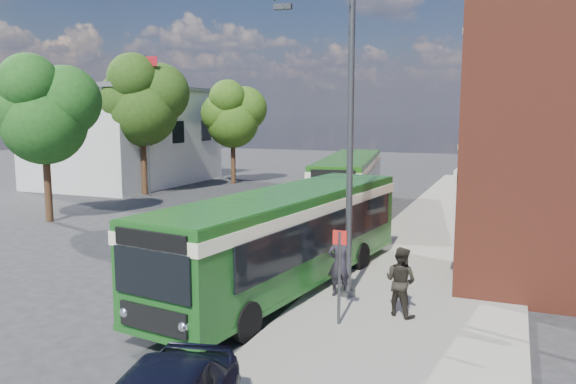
% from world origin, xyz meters
% --- Properties ---
extents(ground, '(120.00, 120.00, 0.00)m').
position_xyz_m(ground, '(0.00, 0.00, 0.00)').
color(ground, '#252427').
rests_on(ground, ground).
extents(pavement, '(6.00, 48.00, 0.15)m').
position_xyz_m(pavement, '(7.00, 8.00, 0.07)').
color(pavement, gray).
rests_on(pavement, ground).
extents(kerb_line, '(0.12, 48.00, 0.01)m').
position_xyz_m(kerb_line, '(3.95, 8.00, 0.01)').
color(kerb_line, beige).
rests_on(kerb_line, ground).
extents(white_building, '(9.40, 13.40, 7.30)m').
position_xyz_m(white_building, '(-18.00, 18.00, 3.66)').
color(white_building, silver).
rests_on(white_building, ground).
extents(flagpole, '(0.95, 0.10, 9.00)m').
position_xyz_m(flagpole, '(-12.45, 13.00, 4.94)').
color(flagpole, '#3B3D41').
rests_on(flagpole, ground).
extents(street_lamp, '(2.96, 2.38, 9.00)m').
position_xyz_m(street_lamp, '(4.84, -2.00, 4.79)').
color(street_lamp, '#3B3D41').
rests_on(street_lamp, ground).
extents(bus_stop_sign, '(0.35, 0.08, 2.52)m').
position_xyz_m(bus_stop_sign, '(5.60, -4.20, 1.51)').
color(bus_stop_sign, '#3B3D41').
rests_on(bus_stop_sign, ground).
extents(bus_front, '(4.13, 11.86, 3.02)m').
position_xyz_m(bus_front, '(3.20, -1.72, 1.83)').
color(bus_front, '#184E19').
rests_on(bus_front, ground).
extents(bus_rear, '(4.48, 12.59, 3.02)m').
position_xyz_m(bus_rear, '(1.08, 12.50, 1.83)').
color(bus_rear, '#1C4F12').
rests_on(bus_rear, ground).
extents(pedestrian_a, '(0.82, 0.68, 1.91)m').
position_xyz_m(pedestrian_a, '(4.97, -2.08, 1.11)').
color(pedestrian_a, black).
rests_on(pedestrian_a, pavement).
extents(pedestrian_b, '(1.08, 0.97, 1.82)m').
position_xyz_m(pedestrian_b, '(6.90, -3.01, 1.06)').
color(pedestrian_b, black).
rests_on(pedestrian_b, pavement).
extents(tree_left, '(4.84, 4.60, 8.18)m').
position_xyz_m(tree_left, '(-11.88, 3.88, 5.55)').
color(tree_left, '#392514').
rests_on(tree_left, ground).
extents(tree_mid, '(5.43, 5.16, 9.17)m').
position_xyz_m(tree_mid, '(-13.25, 13.58, 6.22)').
color(tree_mid, '#392514').
rests_on(tree_mid, ground).
extents(tree_right, '(4.65, 4.42, 7.85)m').
position_xyz_m(tree_right, '(-10.49, 20.96, 5.32)').
color(tree_right, '#392514').
rests_on(tree_right, ground).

